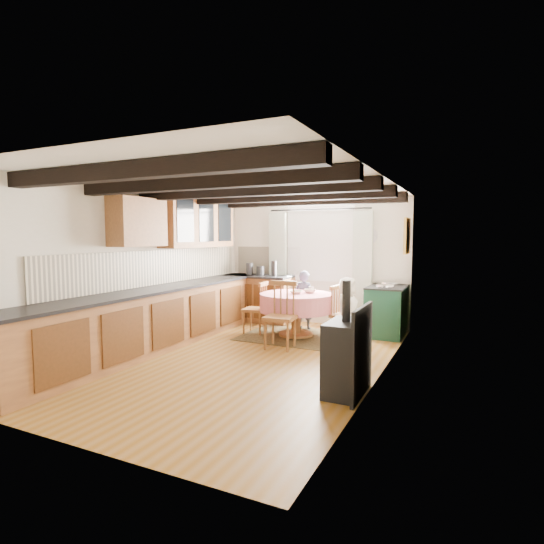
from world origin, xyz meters
The scene contains 41 objects.
floor centered at (0.00, 0.00, 0.00)m, with size 3.60×5.50×0.00m, color olive.
ceiling centered at (0.00, 0.00, 2.40)m, with size 3.60×5.50×0.00m, color white.
wall_back centered at (0.00, 2.75, 1.20)m, with size 3.60×0.00×2.40m, color silver.
wall_front centered at (0.00, -2.75, 1.20)m, with size 3.60×0.00×2.40m, color silver.
wall_left centered at (-1.80, 0.00, 1.20)m, with size 0.00×5.50×2.40m, color silver.
wall_right centered at (1.80, 0.00, 1.20)m, with size 0.00×5.50×2.40m, color silver.
beam_a centered at (0.00, -2.00, 2.31)m, with size 3.60×0.16×0.16m, color black.
beam_b centered at (0.00, -1.00, 2.31)m, with size 3.60×0.16×0.16m, color black.
beam_c centered at (0.00, 0.00, 2.31)m, with size 3.60×0.16×0.16m, color black.
beam_d centered at (0.00, 1.00, 2.31)m, with size 3.60×0.16×0.16m, color black.
beam_e centered at (0.00, 2.00, 2.31)m, with size 3.60×0.16×0.16m, color black.
splash_left centered at (-1.78, 0.30, 1.20)m, with size 0.02×4.50×0.55m, color beige.
splash_back centered at (-1.00, 2.73, 1.20)m, with size 1.40×0.02×0.55m, color beige.
base_cabinet_left centered at (-1.50, 0.00, 0.44)m, with size 0.60×5.30×0.88m, color #985F30.
base_cabinet_back centered at (-1.05, 2.45, 0.44)m, with size 1.30×0.60×0.88m, color #985F30.
worktop_left centered at (-1.48, 0.00, 0.90)m, with size 0.64×5.30×0.04m, color black.
worktop_back centered at (-1.05, 2.43, 0.90)m, with size 1.30×0.64×0.04m, color black.
wall_cabinet_glass centered at (-1.63, 1.20, 1.95)m, with size 0.34×1.80×0.90m, color #985F30.
wall_cabinet_solid centered at (-1.63, -0.30, 1.90)m, with size 0.34×0.90×0.70m, color #985F30.
window_frame centered at (0.10, 2.73, 1.60)m, with size 1.34×0.03×1.54m, color white.
window_pane centered at (0.10, 2.74, 1.60)m, with size 1.20×0.01×1.40m, color white.
curtain_left centered at (-0.75, 2.65, 1.10)m, with size 0.35×0.10×2.10m, color beige.
curtain_right centered at (0.95, 2.65, 1.10)m, with size 0.35×0.10×2.10m, color beige.
curtain_rod centered at (0.10, 2.65, 2.20)m, with size 0.03×0.03×2.00m, color black.
wall_picture centered at (1.77, 2.30, 1.70)m, with size 0.04×0.50×0.60m, color gold.
wall_plate centered at (1.05, 2.72, 1.70)m, with size 0.30×0.30×0.02m, color silver.
rug centered at (0.12, 1.50, 0.01)m, with size 1.77×1.38×0.01m, color black.
dining_table centered at (0.12, 1.50, 0.37)m, with size 1.22×1.22×0.74m, color pink, non-canonical shape.
chair_near centered at (0.18, 0.71, 0.51)m, with size 0.44×0.46×1.02m, color brown, non-canonical shape.
chair_left centered at (-0.63, 1.44, 0.45)m, with size 0.39×0.41×0.91m, color brown, non-canonical shape.
chair_right centered at (0.93, 1.57, 0.45)m, with size 0.39×0.41×0.90m, color brown, non-canonical shape.
aga_range centered at (1.47, 2.29, 0.43)m, with size 0.61×0.94×0.87m, color #113524, non-canonical shape.
cast_iron_stove centered at (1.58, -0.68, 0.62)m, with size 0.37×0.62×1.24m, color black, non-canonical shape.
child_far centered at (0.02, 2.13, 0.54)m, with size 0.39×0.26×1.07m, color #434760.
child_right centered at (0.99, 1.50, 0.52)m, with size 0.51×0.33×1.05m, color silver.
bowl_a centered at (0.12, 1.48, 0.76)m, with size 0.21×0.21×0.05m, color silver.
bowl_b centered at (0.29, 1.67, 0.77)m, with size 0.20×0.20×0.06m, color silver.
cup centered at (0.25, 1.86, 0.78)m, with size 0.10×0.10×0.09m, color silver.
canister_tall centered at (-1.25, 2.39, 1.04)m, with size 0.14×0.14×0.24m, color #262628.
canister_wide centered at (-1.03, 2.42, 1.01)m, with size 0.16×0.16×0.18m, color #262628.
canister_slim centered at (-0.70, 2.35, 1.07)m, with size 0.11×0.11×0.30m, color #262628.
Camera 1 is at (2.79, -5.07, 1.71)m, focal length 28.18 mm.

